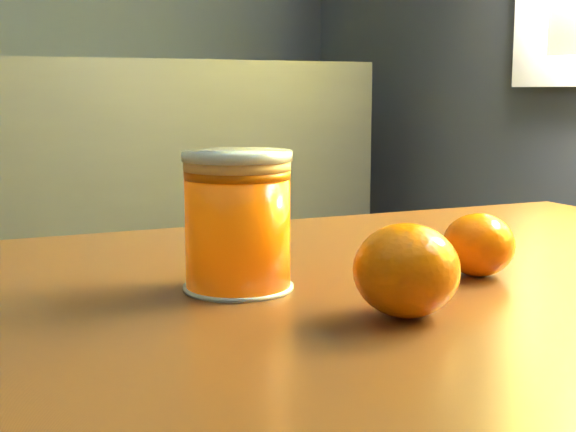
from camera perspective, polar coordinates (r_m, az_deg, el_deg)
name	(u,v)px	position (r m, az deg, el deg)	size (l,w,h in m)	color
table	(366,400)	(0.63, 5.54, -12.90)	(0.93, 0.66, 0.69)	brown
juice_glass	(238,222)	(0.59, -3.59, -0.41)	(0.08, 0.08, 0.10)	#FF5F05
orange_front	(406,270)	(0.53, 8.42, -3.85)	(0.07, 0.07, 0.06)	orange
orange_back	(479,245)	(0.66, 13.40, -2.00)	(0.06, 0.06, 0.05)	orange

